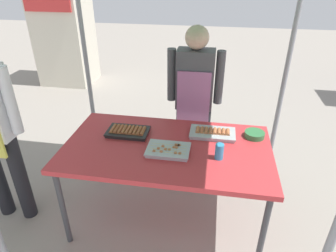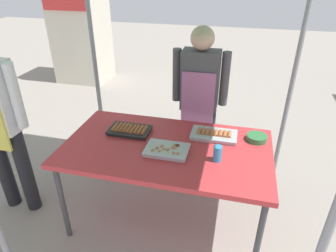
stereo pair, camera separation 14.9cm
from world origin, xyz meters
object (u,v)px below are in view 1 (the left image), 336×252
Objects in this scene: vendor_woman at (194,94)px; tray_grilled_sausages at (212,133)px; neighbor_stall_right at (64,31)px; tray_meat_skewers at (168,150)px; condiment_bowl at (254,134)px; tray_pork_links at (128,131)px; drink_cup_near_edge at (219,151)px; stall_table at (167,152)px.

tray_grilled_sausages is at bearing 112.70° from vendor_woman.
neighbor_stall_right is at bearing 133.39° from tray_grilled_sausages.
tray_meat_skewers is 0.17× the size of neighbor_stall_right.
tray_pork_links is at bearing -173.21° from condiment_bowl.
neighbor_stall_right is (-2.40, 3.18, 0.16)m from tray_meat_skewers.
drink_cup_near_edge is (0.06, -0.32, 0.04)m from tray_grilled_sausages.
stall_table is at bearing -20.58° from tray_pork_links.
condiment_bowl is at bearing 51.64° from drink_cup_near_edge.
tray_pork_links is at bearing -172.27° from tray_grilled_sausages.
tray_meat_skewers is 2.01× the size of condiment_bowl.
neighbor_stall_right reaches higher than tray_pork_links.
tray_pork_links is 0.76m from vendor_woman.
drink_cup_near_edge is 0.84m from vendor_woman.
vendor_woman reaches higher than tray_meat_skewers.
tray_pork_links is 3.60m from neighbor_stall_right.
tray_meat_skewers is at bearing -73.15° from stall_table.
tray_meat_skewers is 3.99m from neighbor_stall_right.
tray_grilled_sausages is (0.34, 0.23, 0.07)m from stall_table.
stall_table is 0.42m from tray_grilled_sausages.
tray_meat_skewers is at bearing 177.02° from drink_cup_near_edge.
tray_grilled_sausages is at bearing 43.90° from tray_meat_skewers.
stall_table is at bearing -146.54° from tray_grilled_sausages.
condiment_bowl is 4.18m from neighbor_stall_right.
vendor_woman reaches higher than drink_cup_near_edge.
stall_table is 0.11m from tray_meat_skewers.
neighbor_stall_right reaches higher than stall_table.
tray_pork_links is 0.78m from drink_cup_near_edge.
drink_cup_near_edge is at bearing -2.98° from tray_meat_skewers.
stall_table is at bearing 78.31° from vendor_woman.
drink_cup_near_edge is at bearing -79.87° from tray_grilled_sausages.
drink_cup_near_edge is (0.40, -0.10, 0.11)m from stall_table.
tray_grilled_sausages is at bearing 33.46° from stall_table.
tray_grilled_sausages is 1.08× the size of tray_pork_links.
tray_meat_skewers reaches higher than stall_table.
tray_pork_links reaches higher than tray_meat_skewers.
tray_meat_skewers is (-0.32, -0.30, -0.00)m from tray_grilled_sausages.
tray_meat_skewers is at bearing -152.99° from condiment_bowl.
neighbor_stall_right reaches higher than condiment_bowl.
stall_table is at bearing 166.06° from drink_cup_near_edge.
tray_meat_skewers is at bearing -52.94° from neighbor_stall_right.
neighbor_stall_right is (-2.72, 2.88, 0.16)m from tray_grilled_sausages.
vendor_woman is at bearing 81.21° from tray_meat_skewers.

